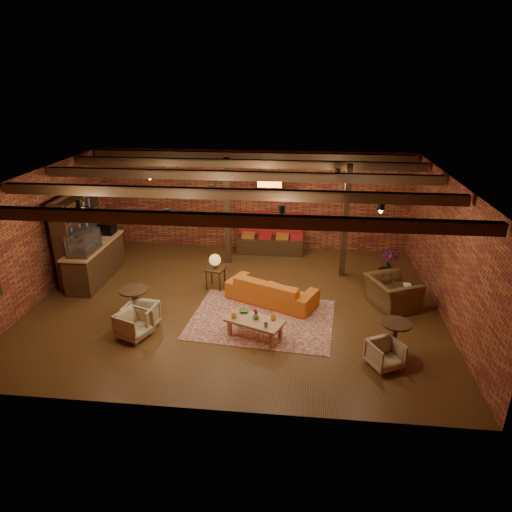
# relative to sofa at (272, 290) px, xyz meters

# --- Properties ---
(floor) EXTENTS (10.00, 10.00, 0.00)m
(floor) POSITION_rel_sofa_xyz_m (-0.90, -0.12, -0.33)
(floor) COLOR #37180D
(floor) RESTS_ON ground
(ceiling) EXTENTS (10.00, 8.00, 0.02)m
(ceiling) POSITION_rel_sofa_xyz_m (-0.90, -0.12, 2.87)
(ceiling) COLOR black
(ceiling) RESTS_ON wall_back
(wall_back) EXTENTS (10.00, 0.02, 3.20)m
(wall_back) POSITION_rel_sofa_xyz_m (-0.90, 3.88, 1.27)
(wall_back) COLOR maroon
(wall_back) RESTS_ON ground
(wall_front) EXTENTS (10.00, 0.02, 3.20)m
(wall_front) POSITION_rel_sofa_xyz_m (-0.90, -4.12, 1.27)
(wall_front) COLOR maroon
(wall_front) RESTS_ON ground
(wall_left) EXTENTS (0.02, 8.00, 3.20)m
(wall_left) POSITION_rel_sofa_xyz_m (-5.90, -0.12, 1.27)
(wall_left) COLOR maroon
(wall_left) RESTS_ON ground
(wall_right) EXTENTS (0.02, 8.00, 3.20)m
(wall_right) POSITION_rel_sofa_xyz_m (4.10, -0.12, 1.27)
(wall_right) COLOR maroon
(wall_right) RESTS_ON ground
(ceiling_beams) EXTENTS (9.80, 6.40, 0.22)m
(ceiling_beams) POSITION_rel_sofa_xyz_m (-0.90, -0.12, 2.75)
(ceiling_beams) COLOR black
(ceiling_beams) RESTS_ON ceiling
(ceiling_pipe) EXTENTS (9.60, 0.12, 0.12)m
(ceiling_pipe) POSITION_rel_sofa_xyz_m (-0.90, 1.48, 2.52)
(ceiling_pipe) COLOR black
(ceiling_pipe) RESTS_ON ceiling
(post_left) EXTENTS (0.16, 0.16, 3.20)m
(post_left) POSITION_rel_sofa_xyz_m (-1.50, 2.48, 1.27)
(post_left) COLOR black
(post_left) RESTS_ON ground
(post_right) EXTENTS (0.16, 0.16, 3.20)m
(post_right) POSITION_rel_sofa_xyz_m (1.90, 1.88, 1.27)
(post_right) COLOR black
(post_right) RESTS_ON ground
(service_counter) EXTENTS (0.80, 2.50, 1.60)m
(service_counter) POSITION_rel_sofa_xyz_m (-5.00, 0.88, 0.47)
(service_counter) COLOR black
(service_counter) RESTS_ON ground
(plant_counter) EXTENTS (0.35, 0.39, 0.30)m
(plant_counter) POSITION_rel_sofa_xyz_m (-4.90, 1.08, 0.89)
(plant_counter) COLOR #337F33
(plant_counter) RESTS_ON service_counter
(shelving_hutch) EXTENTS (0.52, 2.00, 2.40)m
(shelving_hutch) POSITION_rel_sofa_xyz_m (-5.40, 0.98, 0.87)
(shelving_hutch) COLOR black
(shelving_hutch) RESTS_ON ground
(banquette) EXTENTS (2.10, 0.70, 1.00)m
(banquette) POSITION_rel_sofa_xyz_m (-0.30, 3.43, 0.17)
(banquette) COLOR #A81C1F
(banquette) RESTS_ON ground
(service_sign) EXTENTS (0.86, 0.06, 0.30)m
(service_sign) POSITION_rel_sofa_xyz_m (-0.30, 2.98, 2.02)
(service_sign) COLOR orange
(service_sign) RESTS_ON ceiling
(ceiling_spotlights) EXTENTS (6.40, 4.40, 0.28)m
(ceiling_spotlights) POSITION_rel_sofa_xyz_m (-0.90, -0.12, 2.53)
(ceiling_spotlights) COLOR black
(ceiling_spotlights) RESTS_ON ceiling
(rug) EXTENTS (3.54, 2.83, 0.01)m
(rug) POSITION_rel_sofa_xyz_m (-0.15, -0.90, -0.33)
(rug) COLOR maroon
(rug) RESTS_ON floor
(sofa) EXTENTS (2.44, 1.74, 0.66)m
(sofa) POSITION_rel_sofa_xyz_m (0.00, 0.00, 0.00)
(sofa) COLOR #C6611B
(sofa) RESTS_ON floor
(coffee_table) EXTENTS (1.38, 1.04, 0.68)m
(coffee_table) POSITION_rel_sofa_xyz_m (-0.25, -1.68, 0.05)
(coffee_table) COLOR #A6734D
(coffee_table) RESTS_ON floor
(side_table_lamp) EXTENTS (0.55, 0.55, 0.98)m
(side_table_lamp) POSITION_rel_sofa_xyz_m (-1.56, 0.64, 0.42)
(side_table_lamp) COLOR black
(side_table_lamp) RESTS_ON floor
(round_table_left) EXTENTS (0.69, 0.69, 0.72)m
(round_table_left) POSITION_rel_sofa_xyz_m (-3.16, -1.09, 0.15)
(round_table_left) COLOR black
(round_table_left) RESTS_ON floor
(armchair_a) EXTENTS (0.80, 0.82, 0.67)m
(armchair_a) POSITION_rel_sofa_xyz_m (-2.88, -1.97, 0.00)
(armchair_a) COLOR beige
(armchair_a) RESTS_ON floor
(armchair_b) EXTENTS (0.76, 0.72, 0.68)m
(armchair_b) POSITION_rel_sofa_xyz_m (-2.85, -1.61, 0.01)
(armchair_b) COLOR beige
(armchair_b) RESTS_ON floor
(armchair_right) EXTENTS (1.18, 1.39, 1.03)m
(armchair_right) POSITION_rel_sofa_xyz_m (2.98, 0.04, 0.18)
(armchair_right) COLOR brown
(armchair_right) RESTS_ON floor
(side_table_book) EXTENTS (0.50, 0.50, 0.57)m
(side_table_book) POSITION_rel_sofa_xyz_m (3.27, 0.17, 0.17)
(side_table_book) COLOR black
(side_table_book) RESTS_ON floor
(round_table_right) EXTENTS (0.62, 0.62, 0.73)m
(round_table_right) POSITION_rel_sofa_xyz_m (2.69, -2.02, 0.15)
(round_table_right) COLOR black
(round_table_right) RESTS_ON floor
(armchair_far) EXTENTS (0.79, 0.77, 0.61)m
(armchair_far) POSITION_rel_sofa_xyz_m (2.44, -2.51, -0.03)
(armchair_far) COLOR beige
(armchair_far) RESTS_ON floor
(plant_tall) EXTENTS (1.83, 1.83, 2.73)m
(plant_tall) POSITION_rel_sofa_xyz_m (3.12, 1.53, 1.03)
(plant_tall) COLOR #4C7F4C
(plant_tall) RESTS_ON floor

